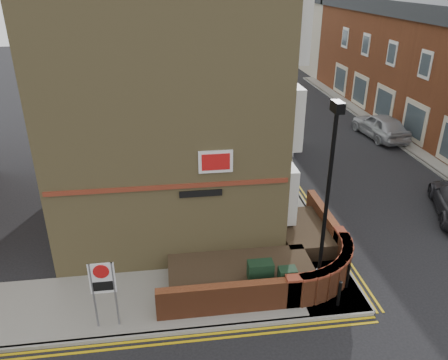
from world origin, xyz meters
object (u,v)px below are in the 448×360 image
lamppost (327,203)px  silver_car_near (282,142)px  utility_cabinet_large (260,278)px  zone_sign (103,283)px

lamppost → silver_car_near: 12.68m
utility_cabinet_large → silver_car_near: bearing=72.2°
utility_cabinet_large → zone_sign: size_ratio=0.55×
utility_cabinet_large → zone_sign: 4.86m
utility_cabinet_large → zone_sign: bearing=-170.3°
silver_car_near → lamppost: bearing=-81.8°
lamppost → silver_car_near: bearing=80.7°
lamppost → zone_sign: (-6.60, -0.70, -1.70)m
silver_car_near → utility_cabinet_large: bearing=-90.4°
zone_sign → silver_car_near: bearing=56.4°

